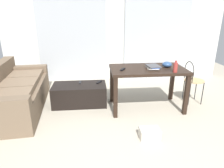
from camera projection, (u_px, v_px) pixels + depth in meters
name	position (u px, v px, depth m)	size (l,w,h in m)	color
ground_plane	(126.00, 111.00, 3.77)	(7.96, 7.96, 0.00)	#B2A893
wall_back	(115.00, 31.00, 5.26)	(5.84, 0.10, 2.61)	silver
curtains	(115.00, 36.00, 5.23)	(3.99, 0.03, 2.34)	#B2B7BC
couch	(15.00, 93.00, 3.76)	(1.07, 2.17, 0.83)	brown
coffee_table	(80.00, 94.00, 4.00)	(1.05, 0.56, 0.41)	black
craft_table	(147.00, 74.00, 3.69)	(1.37, 0.78, 0.80)	black
wire_chair	(192.00, 77.00, 3.97)	(0.39, 0.39, 0.87)	tan
bottle_near	(175.00, 67.00, 3.36)	(0.07, 0.07, 0.20)	#99332D
bowl	(167.00, 64.00, 3.70)	(0.18, 0.18, 0.10)	#2D4C7A
book_stack	(153.00, 67.00, 3.60)	(0.24, 0.31, 0.06)	silver
tv_remote_on_table	(123.00, 69.00, 3.52)	(0.04, 0.15, 0.02)	black
tv_remote_primary	(99.00, 82.00, 4.06)	(0.04, 0.16, 0.02)	black
tv_remote_secondary	(80.00, 82.00, 4.05)	(0.04, 0.15, 0.02)	#232326
shoebox	(150.00, 133.00, 2.93)	(0.30, 0.21, 0.16)	beige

